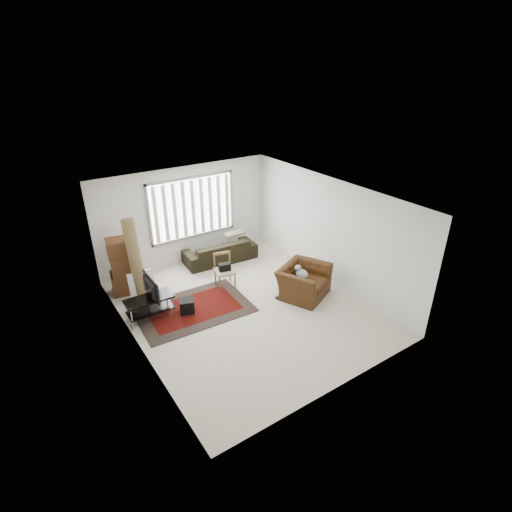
{
  "coord_description": "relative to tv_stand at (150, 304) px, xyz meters",
  "views": [
    {
      "loc": [
        -4.11,
        -6.57,
        5.25
      ],
      "look_at": [
        0.55,
        0.37,
        1.05
      ],
      "focal_mm": 28.0,
      "sensor_mm": 36.0,
      "label": 1
    }
  ],
  "objects": [
    {
      "name": "room",
      "position": [
        1.98,
        -0.34,
        1.38
      ],
      "size": [
        6.0,
        6.02,
        2.71
      ],
      "color": "beige",
      "rests_on": "ground"
    },
    {
      "name": "persian_rug",
      "position": [
        0.93,
        -0.21,
        -0.37
      ],
      "size": [
        2.63,
        1.82,
        0.02
      ],
      "color": "black",
      "rests_on": "ground"
    },
    {
      "name": "tv_stand",
      "position": [
        0.0,
        0.0,
        0.0
      ],
      "size": [
        1.05,
        0.47,
        0.52
      ],
      "color": "black",
      "rests_on": "ground"
    },
    {
      "name": "tv",
      "position": [
        -0.0,
        0.0,
        0.39
      ],
      "size": [
        0.11,
        0.85,
        0.49
      ],
      "primitive_type": "imported",
      "rotation": [
        0.0,
        0.0,
        1.57
      ],
      "color": "black",
      "rests_on": "tv_stand"
    },
    {
      "name": "subwoofer",
      "position": [
        0.76,
        -0.25,
        -0.2
      ],
      "size": [
        0.41,
        0.41,
        0.32
      ],
      "primitive_type": "cube",
      "rotation": [
        0.0,
        0.0,
        -0.35
      ],
      "color": "black",
      "rests_on": "persian_rug"
    },
    {
      "name": "moving_boxes",
      "position": [
        -0.13,
        1.44,
        0.28
      ],
      "size": [
        0.66,
        0.61,
        1.41
      ],
      "color": "#57341B",
      "rests_on": "ground"
    },
    {
      "name": "white_flatpack",
      "position": [
        0.12,
        0.81,
        -0.01
      ],
      "size": [
        0.59,
        0.24,
        0.75
      ],
      "primitive_type": "cube",
      "rotation": [
        -0.19,
        0.0,
        -0.02
      ],
      "color": "silver",
      "rests_on": "ground"
    },
    {
      "name": "rolled_rug",
      "position": [
        0.09,
        0.92,
        0.63
      ],
      "size": [
        0.32,
        0.62,
        2.02
      ],
      "primitive_type": "cylinder",
      "rotation": [
        -0.16,
        0.0,
        0.04
      ],
      "color": "brown",
      "rests_on": "ground"
    },
    {
      "name": "sofa",
      "position": [
        2.67,
        1.6,
        0.01
      ],
      "size": [
        2.11,
        1.04,
        0.79
      ],
      "primitive_type": "imported",
      "rotation": [
        0.0,
        0.0,
        3.06
      ],
      "color": "black",
      "rests_on": "ground"
    },
    {
      "name": "side_chair",
      "position": [
        2.06,
        0.28,
        0.1
      ],
      "size": [
        0.56,
        0.56,
        0.88
      ],
      "rotation": [
        0.0,
        0.0,
        -0.22
      ],
      "color": "#92855F",
      "rests_on": "ground"
    },
    {
      "name": "armchair",
      "position": [
        3.44,
        -1.14,
        0.06
      ],
      "size": [
        1.49,
        1.41,
        0.87
      ],
      "rotation": [
        0.0,
        0.0,
        0.42
      ],
      "color": "#381E0B",
      "rests_on": "ground"
    }
  ]
}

